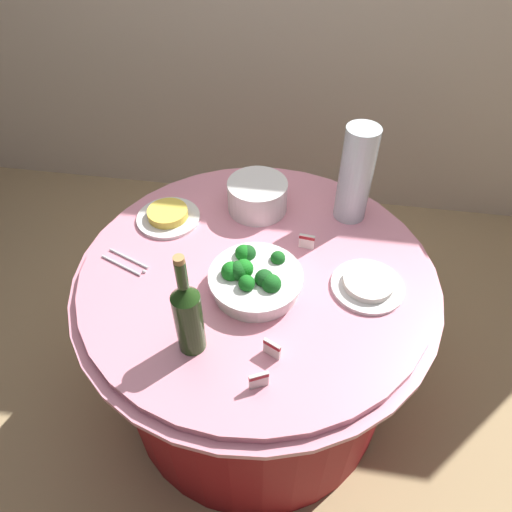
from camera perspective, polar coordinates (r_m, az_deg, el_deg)
name	(u,v)px	position (r m, az deg, el deg)	size (l,w,h in m)	color
ground_plane	(256,387)	(2.07, 0.00, -15.65)	(6.00, 6.00, 0.00)	tan
buffet_table	(256,335)	(1.75, 0.00, -9.63)	(1.16, 1.16, 0.74)	maroon
broccoli_bowl	(254,279)	(1.38, -0.22, -2.78)	(0.28, 0.28, 0.11)	white
plate_stack	(257,196)	(1.65, 0.17, 7.34)	(0.21, 0.21, 0.11)	white
wine_bottle	(188,315)	(1.20, -8.28, -7.18)	(0.07, 0.07, 0.34)	#203E15
decorative_fruit_vase	(355,180)	(1.60, 11.96, 9.06)	(0.11, 0.11, 0.34)	silver
serving_tongs	(127,263)	(1.53, -15.50, -0.80)	(0.16, 0.10, 0.01)	silver
food_plate_rice	(368,284)	(1.44, 13.47, -3.40)	(0.22, 0.22, 0.03)	white
food_plate_fried_egg	(168,216)	(1.66, -10.67, 4.87)	(0.22, 0.22, 0.04)	white
label_placard_front	(259,380)	(1.20, 0.34, -14.86)	(0.05, 0.03, 0.05)	white
label_placard_mid	(307,241)	(1.52, 6.21, 1.85)	(0.05, 0.01, 0.05)	white
label_placard_rear	(272,348)	(1.24, 1.95, -11.18)	(0.05, 0.03, 0.05)	white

